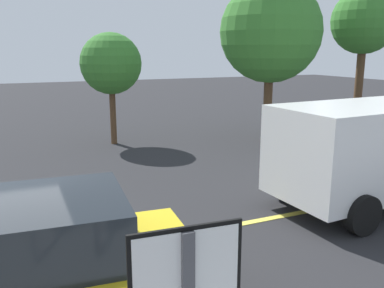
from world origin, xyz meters
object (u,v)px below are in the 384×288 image
at_px(tree_left_verge, 271,32).
at_px(tree_right_verge, 364,22).
at_px(car_yellow_crossing, 28,271).
at_px(tree_centre_verge, 111,64).

xyz_separation_m(tree_left_verge, tree_right_verge, (4.63, 0.28, 0.47)).
bearing_deg(car_yellow_crossing, tree_left_verge, 42.75).
bearing_deg(car_yellow_crossing, tree_centre_verge, 71.45).
height_order(tree_centre_verge, tree_right_verge, tree_right_verge).
height_order(tree_left_verge, tree_centre_verge, tree_left_verge).
distance_m(car_yellow_crossing, tree_left_verge, 12.05).
relative_size(tree_centre_verge, tree_right_verge, 0.68).
relative_size(tree_left_verge, tree_right_verge, 0.99).
relative_size(car_yellow_crossing, tree_left_verge, 0.73).
distance_m(tree_left_verge, tree_centre_verge, 5.70).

